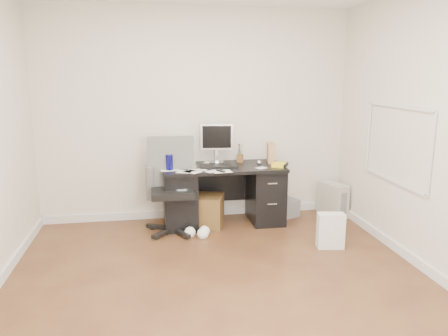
{
  "coord_description": "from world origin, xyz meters",
  "views": [
    {
      "loc": [
        -0.59,
        -3.6,
        1.91
      ],
      "look_at": [
        0.23,
        1.2,
        0.83
      ],
      "focal_mm": 35.0,
      "sensor_mm": 36.0,
      "label": 1
    }
  ],
  "objects_px": {
    "keyboard": "(219,167)",
    "office_chair": "(172,187)",
    "pc_tower": "(333,199)",
    "wicker_basket": "(207,211)",
    "lcd_monitor": "(217,143)",
    "desk": "(223,193)"
  },
  "relations": [
    {
      "from": "keyboard",
      "to": "office_chair",
      "type": "relative_size",
      "value": 0.41
    },
    {
      "from": "pc_tower",
      "to": "wicker_basket",
      "type": "bearing_deg",
      "value": 167.95
    },
    {
      "from": "keyboard",
      "to": "office_chair",
      "type": "bearing_deg",
      "value": -165.11
    },
    {
      "from": "lcd_monitor",
      "to": "pc_tower",
      "type": "relative_size",
      "value": 1.19
    },
    {
      "from": "desk",
      "to": "lcd_monitor",
      "type": "xyz_separation_m",
      "value": [
        -0.06,
        0.18,
        0.61
      ]
    },
    {
      "from": "desk",
      "to": "lcd_monitor",
      "type": "height_order",
      "value": "lcd_monitor"
    },
    {
      "from": "pc_tower",
      "to": "keyboard",
      "type": "bearing_deg",
      "value": 168.99
    },
    {
      "from": "office_chair",
      "to": "keyboard",
      "type": "bearing_deg",
      "value": 13.07
    },
    {
      "from": "pc_tower",
      "to": "wicker_basket",
      "type": "height_order",
      "value": "pc_tower"
    },
    {
      "from": "office_chair",
      "to": "pc_tower",
      "type": "xyz_separation_m",
      "value": [
        2.17,
        0.29,
        -0.35
      ]
    },
    {
      "from": "desk",
      "to": "office_chair",
      "type": "relative_size",
      "value": 1.32
    },
    {
      "from": "desk",
      "to": "office_chair",
      "type": "distance_m",
      "value": 0.71
    },
    {
      "from": "lcd_monitor",
      "to": "pc_tower",
      "type": "bearing_deg",
      "value": 2.39
    },
    {
      "from": "pc_tower",
      "to": "desk",
      "type": "bearing_deg",
      "value": 166.16
    },
    {
      "from": "keyboard",
      "to": "office_chair",
      "type": "distance_m",
      "value": 0.63
    },
    {
      "from": "keyboard",
      "to": "wicker_basket",
      "type": "distance_m",
      "value": 0.59
    },
    {
      "from": "office_chair",
      "to": "wicker_basket",
      "type": "bearing_deg",
      "value": 19.28
    },
    {
      "from": "office_chair",
      "to": "pc_tower",
      "type": "relative_size",
      "value": 2.59
    },
    {
      "from": "keyboard",
      "to": "wicker_basket",
      "type": "xyz_separation_m",
      "value": [
        -0.15,
        0.02,
        -0.57
      ]
    },
    {
      "from": "keyboard",
      "to": "office_chair",
      "type": "height_order",
      "value": "office_chair"
    },
    {
      "from": "lcd_monitor",
      "to": "pc_tower",
      "type": "distance_m",
      "value": 1.76
    },
    {
      "from": "desk",
      "to": "office_chair",
      "type": "xyz_separation_m",
      "value": [
        -0.66,
        -0.21,
        0.17
      ]
    }
  ]
}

